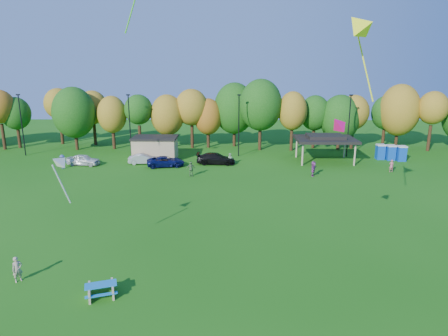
{
  "coord_description": "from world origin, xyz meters",
  "views": [
    {
      "loc": [
        0.8,
        -17.96,
        13.33
      ],
      "look_at": [
        0.4,
        6.0,
        7.06
      ],
      "focal_mm": 32.0,
      "sensor_mm": 36.0,
      "label": 1
    }
  ],
  "objects_px": {
    "picnic_table": "(101,289)",
    "car_a": "(83,160)",
    "kite_flyer": "(17,269)",
    "car_b": "(144,159)",
    "car_c": "(166,162)",
    "car_d": "(216,159)",
    "porta_potties": "(391,153)"
  },
  "relations": [
    {
      "from": "picnic_table",
      "to": "car_a",
      "type": "xyz_separation_m",
      "value": [
        -12.32,
        31.31,
        0.29
      ]
    },
    {
      "from": "kite_flyer",
      "to": "car_b",
      "type": "height_order",
      "value": "kite_flyer"
    },
    {
      "from": "car_a",
      "to": "car_b",
      "type": "relative_size",
      "value": 1.05
    },
    {
      "from": "picnic_table",
      "to": "car_c",
      "type": "bearing_deg",
      "value": 73.48
    },
    {
      "from": "kite_flyer",
      "to": "car_c",
      "type": "relative_size",
      "value": 0.34
    },
    {
      "from": "car_a",
      "to": "car_c",
      "type": "relative_size",
      "value": 0.88
    },
    {
      "from": "kite_flyer",
      "to": "car_b",
      "type": "relative_size",
      "value": 0.4
    },
    {
      "from": "car_a",
      "to": "car_c",
      "type": "distance_m",
      "value": 11.29
    },
    {
      "from": "car_b",
      "to": "kite_flyer",
      "type": "bearing_deg",
      "value": 171.67
    },
    {
      "from": "kite_flyer",
      "to": "car_b",
      "type": "bearing_deg",
      "value": 42.35
    },
    {
      "from": "picnic_table",
      "to": "car_b",
      "type": "distance_m",
      "value": 32.5
    },
    {
      "from": "picnic_table",
      "to": "car_d",
      "type": "height_order",
      "value": "car_d"
    },
    {
      "from": "porta_potties",
      "to": "car_c",
      "type": "bearing_deg",
      "value": -172.35
    },
    {
      "from": "car_b",
      "to": "porta_potties",
      "type": "bearing_deg",
      "value": -91.01
    },
    {
      "from": "picnic_table",
      "to": "car_a",
      "type": "relative_size",
      "value": 0.5
    },
    {
      "from": "car_a",
      "to": "kite_flyer",
      "type": "bearing_deg",
      "value": -160.18
    },
    {
      "from": "kite_flyer",
      "to": "car_d",
      "type": "bearing_deg",
      "value": 24.8
    },
    {
      "from": "car_a",
      "to": "car_d",
      "type": "height_order",
      "value": "car_d"
    },
    {
      "from": "kite_flyer",
      "to": "car_d",
      "type": "xyz_separation_m",
      "value": [
        11.35,
        30.72,
        -0.07
      ]
    },
    {
      "from": "porta_potties",
      "to": "picnic_table",
      "type": "relative_size",
      "value": 1.71
    },
    {
      "from": "kite_flyer",
      "to": "car_a",
      "type": "xyz_separation_m",
      "value": [
        -6.57,
        29.75,
        -0.09
      ]
    },
    {
      "from": "kite_flyer",
      "to": "car_a",
      "type": "relative_size",
      "value": 0.38
    },
    {
      "from": "car_b",
      "to": "car_d",
      "type": "height_order",
      "value": "car_d"
    },
    {
      "from": "kite_flyer",
      "to": "car_b",
      "type": "distance_m",
      "value": 30.69
    },
    {
      "from": "car_b",
      "to": "car_c",
      "type": "height_order",
      "value": "car_c"
    },
    {
      "from": "car_c",
      "to": "picnic_table",
      "type": "bearing_deg",
      "value": 170.48
    },
    {
      "from": "car_b",
      "to": "car_d",
      "type": "relative_size",
      "value": 0.79
    },
    {
      "from": "car_a",
      "to": "car_d",
      "type": "distance_m",
      "value": 17.95
    },
    {
      "from": "picnic_table",
      "to": "car_c",
      "type": "distance_m",
      "value": 30.79
    },
    {
      "from": "car_c",
      "to": "car_d",
      "type": "height_order",
      "value": "car_d"
    },
    {
      "from": "porta_potties",
      "to": "car_a",
      "type": "xyz_separation_m",
      "value": [
        -42.75,
        -3.69,
        -0.36
      ]
    },
    {
      "from": "car_a",
      "to": "car_b",
      "type": "bearing_deg",
      "value": -76.18
    }
  ]
}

